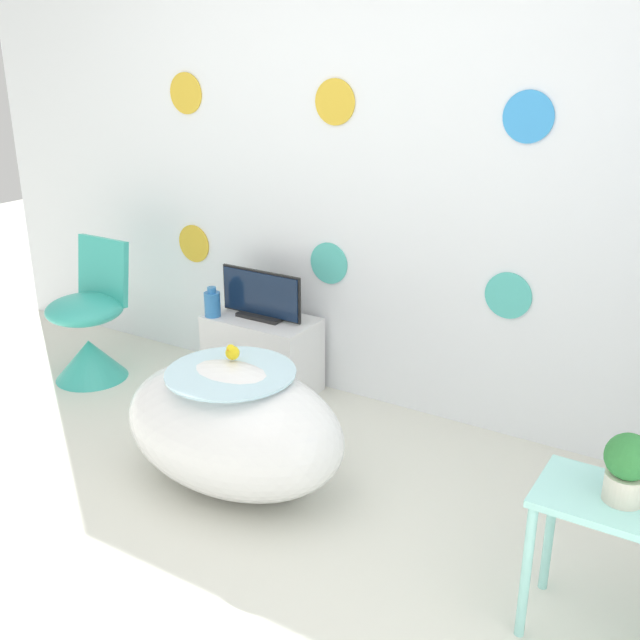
# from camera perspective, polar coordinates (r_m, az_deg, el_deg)

# --- Properties ---
(ground_plane) EXTENTS (12.00, 12.00, 0.00)m
(ground_plane) POSITION_cam_1_polar(r_m,az_deg,el_deg) (3.02, -17.57, -17.76)
(ground_plane) COLOR silver
(wall_back_dotted) EXTENTS (5.01, 0.05, 2.60)m
(wall_back_dotted) POSITION_cam_1_polar(r_m,az_deg,el_deg) (3.83, 1.43, 12.62)
(wall_back_dotted) COLOR white
(wall_back_dotted) RESTS_ON ground_plane
(bathtub) EXTENTS (1.04, 0.67, 0.55)m
(bathtub) POSITION_cam_1_polar(r_m,az_deg,el_deg) (3.24, -6.64, -8.09)
(bathtub) COLOR white
(bathtub) RESTS_ON ground_plane
(rubber_duck) EXTENTS (0.06, 0.07, 0.07)m
(rubber_duck) POSITION_cam_1_polar(r_m,az_deg,el_deg) (3.19, -6.71, -2.44)
(rubber_duck) COLOR yellow
(rubber_duck) RESTS_ON bathtub
(chair) EXTENTS (0.43, 0.43, 0.79)m
(chair) POSITION_cam_1_polar(r_m,az_deg,el_deg) (4.44, -17.19, -1.01)
(chair) COLOR #38B2A3
(chair) RESTS_ON ground_plane
(tv_cabinet) EXTENTS (0.60, 0.34, 0.42)m
(tv_cabinet) POSITION_cam_1_polar(r_m,az_deg,el_deg) (4.13, -4.41, -2.56)
(tv_cabinet) COLOR silver
(tv_cabinet) RESTS_ON ground_plane
(tv) EXTENTS (0.50, 0.12, 0.26)m
(tv) POSITION_cam_1_polar(r_m,az_deg,el_deg) (4.02, -4.52, 1.73)
(tv) COLOR black
(tv) RESTS_ON tv_cabinet
(vase) EXTENTS (0.09, 0.09, 0.16)m
(vase) POSITION_cam_1_polar(r_m,az_deg,el_deg) (4.09, -8.21, 1.26)
(vase) COLOR #2D72B7
(vase) RESTS_ON tv_cabinet
(side_table) EXTENTS (0.50, 0.32, 0.52)m
(side_table) POSITION_cam_1_polar(r_m,az_deg,el_deg) (2.56, 21.70, -14.53)
(side_table) COLOR #99E0D8
(side_table) RESTS_ON ground_plane
(potted_plant_left) EXTENTS (0.14, 0.14, 0.22)m
(potted_plant_left) POSITION_cam_1_polar(r_m,az_deg,el_deg) (2.44, 22.38, -10.27)
(potted_plant_left) COLOR beige
(potted_plant_left) RESTS_ON side_table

